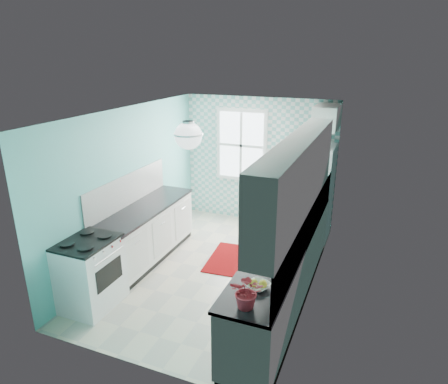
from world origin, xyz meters
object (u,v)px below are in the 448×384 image
at_px(fridge, 310,192).
at_px(ceiling_light, 188,135).
at_px(stove, 90,272).
at_px(potted_plant, 248,291).
at_px(fruit_bowl, 258,286).
at_px(sink, 300,217).
at_px(microwave, 314,137).

bearing_deg(fridge, ceiling_light, -115.30).
height_order(fridge, stove, fridge).
relative_size(fridge, stove, 1.85).
bearing_deg(fridge, potted_plant, -90.79).
relative_size(fruit_bowl, potted_plant, 0.67).
xyz_separation_m(stove, sink, (2.40, 1.93, 0.43)).
bearing_deg(ceiling_light, stove, -151.39).
distance_m(ceiling_light, microwave, 2.85).
distance_m(fruit_bowl, microwave, 3.56).
bearing_deg(potted_plant, stove, 167.28).
bearing_deg(stove, ceiling_light, 27.95).
relative_size(ceiling_light, microwave, 0.66).
distance_m(sink, microwave, 1.64).
bearing_deg(microwave, stove, 51.24).
distance_m(stove, fruit_bowl, 2.45).
xyz_separation_m(ceiling_light, potted_plant, (1.20, -1.20, -1.20)).
bearing_deg(fruit_bowl, potted_plant, -90.00).
bearing_deg(stove, fridge, 53.95).
bearing_deg(microwave, ceiling_light, 63.48).
relative_size(potted_plant, microwave, 0.68).
height_order(ceiling_light, sink, ceiling_light).
xyz_separation_m(fridge, stove, (-2.31, -3.25, -0.38)).
height_order(stove, fruit_bowl, fruit_bowl).
bearing_deg(fridge, microwave, 51.54).
xyz_separation_m(fridge, sink, (0.09, -1.32, 0.05)).
height_order(fruit_bowl, microwave, microwave).
distance_m(sink, fruit_bowl, 2.12).
bearing_deg(sink, ceiling_light, -137.14).
relative_size(sink, microwave, 1.00).
xyz_separation_m(fruit_bowl, microwave, (-0.09, 3.44, 0.93)).
height_order(ceiling_light, potted_plant, ceiling_light).
relative_size(fridge, fruit_bowl, 7.24).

